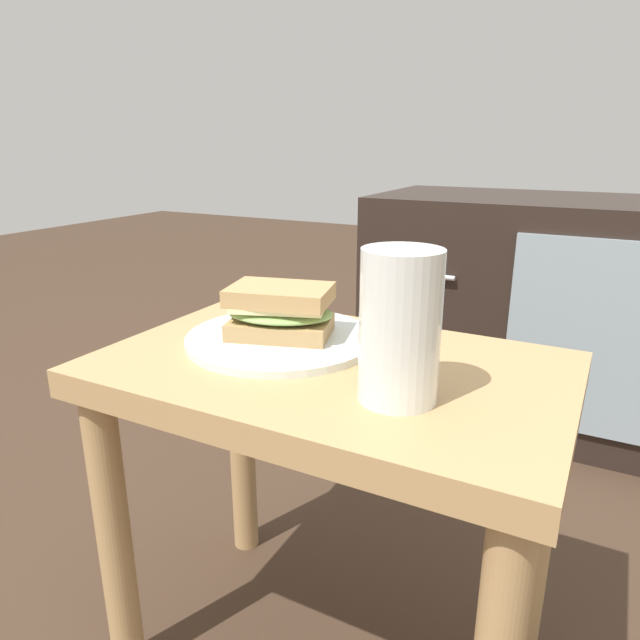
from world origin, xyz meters
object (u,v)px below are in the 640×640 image
tv_cabinet (562,314)px  plate (281,338)px  beer_glass (400,328)px  sandwich_front (280,311)px

tv_cabinet → plate: tv_cabinet is taller
plate → beer_glass: size_ratio=1.60×
tv_cabinet → plate: (-0.28, -0.92, 0.17)m
tv_cabinet → sandwich_front: (-0.28, -0.92, 0.21)m
plate → tv_cabinet: bearing=73.2°
beer_glass → tv_cabinet: bearing=85.5°
tv_cabinet → beer_glass: size_ratio=6.12×
plate → sandwich_front: 0.04m
sandwich_front → beer_glass: beer_glass is taller
plate → beer_glass: 0.23m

